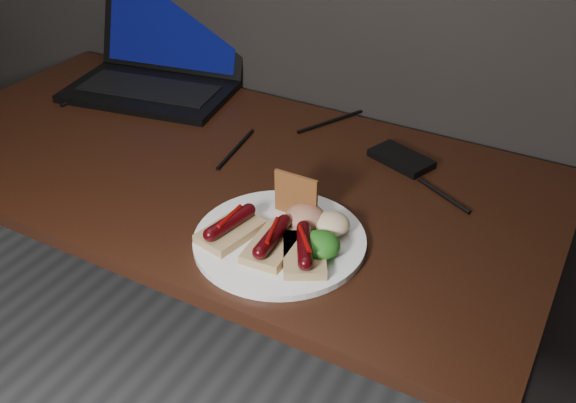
{
  "coord_description": "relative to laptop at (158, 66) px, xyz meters",
  "views": [
    {
      "loc": [
        0.7,
        0.44,
        1.44
      ],
      "look_at": [
        0.25,
        1.24,
        0.82
      ],
      "focal_mm": 40.0,
      "sensor_mm": 36.0,
      "label": 1
    }
  ],
  "objects": [
    {
      "name": "desk_cables",
      "position": [
        0.35,
        -0.1,
        -0.05
      ],
      "size": [
        1.01,
        0.42,
        0.01
      ],
      "color": "black",
      "rests_on": "desk"
    },
    {
      "name": "salad_greens",
      "position": [
        0.69,
        -0.44,
        -0.02
      ],
      "size": [
        0.07,
        0.07,
        0.04
      ],
      "primitive_type": "ellipsoid",
      "color": "#1B5210",
      "rests_on": "plate"
    },
    {
      "name": "hard_drive",
      "position": [
        0.69,
        -0.06,
        -0.05
      ],
      "size": [
        0.15,
        0.11,
        0.02
      ],
      "primitive_type": "cube",
      "rotation": [
        0.0,
        0.0,
        -0.35
      ],
      "color": "black",
      "rests_on": "desk"
    },
    {
      "name": "salsa_mound",
      "position": [
        0.63,
        -0.38,
        -0.02
      ],
      "size": [
        0.07,
        0.07,
        0.04
      ],
      "primitive_type": "ellipsoid",
      "color": "#9F120F",
      "rests_on": "plate"
    },
    {
      "name": "coleslaw_mound",
      "position": [
        0.68,
        -0.37,
        -0.03
      ],
      "size": [
        0.06,
        0.06,
        0.04
      ],
      "primitive_type": "ellipsoid",
      "color": "white",
      "rests_on": "plate"
    },
    {
      "name": "plate",
      "position": [
        0.61,
        -0.43,
        -0.05
      ],
      "size": [
        0.38,
        0.38,
        0.01
      ],
      "primitive_type": "cylinder",
      "rotation": [
        0.0,
        0.0,
        -0.32
      ],
      "color": "white",
      "rests_on": "desk"
    },
    {
      "name": "desk",
      "position": [
        0.35,
        -0.26,
        -0.14
      ],
      "size": [
        1.4,
        0.7,
        0.75
      ],
      "color": "black",
      "rests_on": "ground"
    },
    {
      "name": "bread_sausage_right",
      "position": [
        0.67,
        -0.46,
        -0.03
      ],
      "size": [
        0.12,
        0.13,
        0.04
      ],
      "color": "tan",
      "rests_on": "plate"
    },
    {
      "name": "crispbread",
      "position": [
        0.6,
        -0.36,
        -0.0
      ],
      "size": [
        0.09,
        0.01,
        0.08
      ],
      "primitive_type": "cube",
      "color": "#A8612E",
      "rests_on": "plate"
    },
    {
      "name": "bread_sausage_left",
      "position": [
        0.53,
        -0.47,
        -0.03
      ],
      "size": [
        0.09,
        0.13,
        0.04
      ],
      "color": "tan",
      "rests_on": "plate"
    },
    {
      "name": "laptop",
      "position": [
        0.0,
        0.0,
        0.0
      ],
      "size": [
        0.46,
        0.39,
        0.25
      ],
      "color": "black",
      "rests_on": "desk"
    },
    {
      "name": "bread_sausage_center",
      "position": [
        0.61,
        -0.47,
        -0.03
      ],
      "size": [
        0.08,
        0.12,
        0.04
      ],
      "color": "tan",
      "rests_on": "plate"
    }
  ]
}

